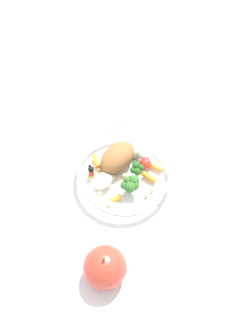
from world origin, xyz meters
name	(u,v)px	position (x,y,z in m)	size (l,w,h in m)	color
ground_plane	(131,173)	(0.00, 0.00, 0.00)	(2.40, 2.40, 0.00)	white
food_container	(125,166)	(-0.01, -0.01, 0.03)	(0.21, 0.21, 0.06)	white
loose_apple	(105,267)	(0.05, -0.22, 0.04)	(0.08, 0.08, 0.09)	#BC3828
folded_napkin	(108,107)	(-0.13, 0.15, 0.00)	(0.13, 0.12, 0.01)	white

